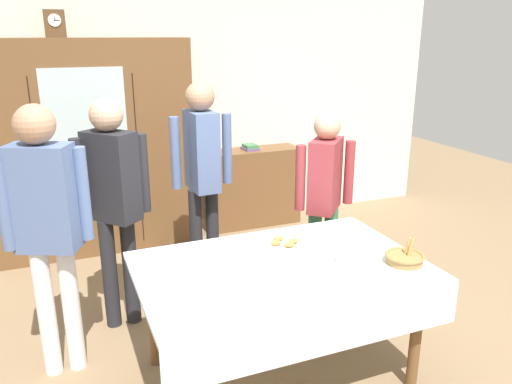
# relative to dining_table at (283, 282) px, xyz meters

# --- Properties ---
(ground_plane) EXTENTS (12.00, 12.00, 0.00)m
(ground_plane) POSITION_rel_dining_table_xyz_m (0.00, 0.24, -0.68)
(ground_plane) COLOR #846B4C
(ground_plane) RESTS_ON ground
(back_wall) EXTENTS (6.40, 0.10, 2.70)m
(back_wall) POSITION_rel_dining_table_xyz_m (0.00, 2.89, 0.67)
(back_wall) COLOR silver
(back_wall) RESTS_ON ground
(dining_table) EXTENTS (1.73, 1.12, 0.78)m
(dining_table) POSITION_rel_dining_table_xyz_m (0.00, 0.00, 0.00)
(dining_table) COLOR brown
(dining_table) RESTS_ON ground
(wall_cabinet) EXTENTS (2.03, 0.46, 2.09)m
(wall_cabinet) POSITION_rel_dining_table_xyz_m (-0.90, 2.59, 0.36)
(wall_cabinet) COLOR brown
(wall_cabinet) RESTS_ON ground
(mantel_clock) EXTENTS (0.18, 0.11, 0.24)m
(mantel_clock) POSITION_rel_dining_table_xyz_m (-1.07, 2.59, 1.52)
(mantel_clock) COLOR brown
(mantel_clock) RESTS_ON wall_cabinet
(bookshelf_low) EXTENTS (1.13, 0.35, 0.88)m
(bookshelf_low) POSITION_rel_dining_table_xyz_m (0.83, 2.64, -0.24)
(bookshelf_low) COLOR brown
(bookshelf_low) RESTS_ON ground
(book_stack) EXTENTS (0.17, 0.20, 0.06)m
(book_stack) POSITION_rel_dining_table_xyz_m (0.83, 2.64, 0.23)
(book_stack) COLOR #664C7A
(book_stack) RESTS_ON bookshelf_low
(tea_cup_front_edge) EXTENTS (0.13, 0.13, 0.06)m
(tea_cup_front_edge) POSITION_rel_dining_table_xyz_m (-0.21, 0.23, 0.12)
(tea_cup_front_edge) COLOR silver
(tea_cup_front_edge) RESTS_ON dining_table
(tea_cup_back_edge) EXTENTS (0.13, 0.13, 0.06)m
(tea_cup_back_edge) POSITION_rel_dining_table_xyz_m (0.37, -0.08, 0.12)
(tea_cup_back_edge) COLOR white
(tea_cup_back_edge) RESTS_ON dining_table
(tea_cup_mid_left) EXTENTS (0.13, 0.13, 0.06)m
(tea_cup_mid_left) POSITION_rel_dining_table_xyz_m (0.72, 0.29, 0.12)
(tea_cup_mid_left) COLOR white
(tea_cup_mid_left) RESTS_ON dining_table
(bread_basket) EXTENTS (0.24, 0.24, 0.16)m
(bread_basket) POSITION_rel_dining_table_xyz_m (0.71, -0.22, 0.13)
(bread_basket) COLOR #9E7542
(bread_basket) RESTS_ON dining_table
(pastry_plate) EXTENTS (0.28, 0.28, 0.05)m
(pastry_plate) POSITION_rel_dining_table_xyz_m (0.14, 0.30, 0.11)
(pastry_plate) COLOR white
(pastry_plate) RESTS_ON dining_table
(spoon_center) EXTENTS (0.12, 0.02, 0.01)m
(spoon_center) POSITION_rel_dining_table_xyz_m (0.02, -0.09, 0.10)
(spoon_center) COLOR silver
(spoon_center) RESTS_ON dining_table
(spoon_mid_left) EXTENTS (0.12, 0.02, 0.01)m
(spoon_mid_left) POSITION_rel_dining_table_xyz_m (-0.37, -0.21, 0.10)
(spoon_mid_left) COLOR silver
(spoon_mid_left) RESTS_ON dining_table
(spoon_near_left) EXTENTS (0.12, 0.02, 0.01)m
(spoon_near_left) POSITION_rel_dining_table_xyz_m (-0.59, -0.10, 0.10)
(spoon_near_left) COLOR silver
(spoon_near_left) RESTS_ON dining_table
(person_behind_table_right) EXTENTS (0.52, 0.33, 1.75)m
(person_behind_table_right) POSITION_rel_dining_table_xyz_m (-1.28, 0.62, 0.39)
(person_behind_table_right) COLOR silver
(person_behind_table_right) RESTS_ON ground
(person_beside_shelf) EXTENTS (0.52, 0.37, 1.76)m
(person_beside_shelf) POSITION_rel_dining_table_xyz_m (-0.07, 1.44, 0.40)
(person_beside_shelf) COLOR #232328
(person_beside_shelf) RESTS_ON ground
(person_by_cabinet) EXTENTS (0.52, 0.40, 1.55)m
(person_by_cabinet) POSITION_rel_dining_table_xyz_m (0.76, 0.86, 0.25)
(person_by_cabinet) COLOR #33704C
(person_by_cabinet) RESTS_ON ground
(person_behind_table_left) EXTENTS (0.52, 0.40, 1.72)m
(person_behind_table_left) POSITION_rel_dining_table_xyz_m (-0.85, 1.05, 0.37)
(person_behind_table_left) COLOR #232328
(person_behind_table_left) RESTS_ON ground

